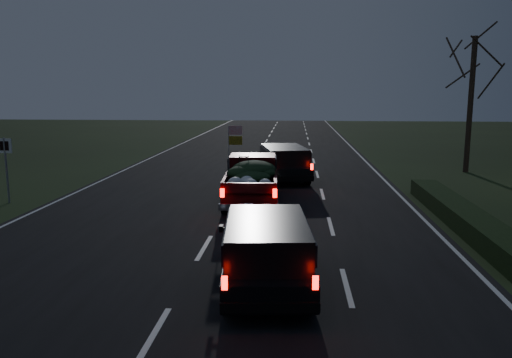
# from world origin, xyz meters

# --- Properties ---
(ground) EXTENTS (120.00, 120.00, 0.00)m
(ground) POSITION_xyz_m (0.00, 0.00, 0.00)
(ground) COLOR black
(ground) RESTS_ON ground
(road_asphalt) EXTENTS (14.00, 120.00, 0.02)m
(road_asphalt) POSITION_xyz_m (0.00, 0.00, 0.01)
(road_asphalt) COLOR black
(road_asphalt) RESTS_ON ground
(hedge_row) EXTENTS (1.00, 10.00, 0.60)m
(hedge_row) POSITION_xyz_m (7.80, 3.00, 0.30)
(hedge_row) COLOR black
(hedge_row) RESTS_ON ground
(route_sign) EXTENTS (0.55, 0.08, 2.50)m
(route_sign) POSITION_xyz_m (-8.50, 5.00, 1.66)
(route_sign) COLOR gray
(route_sign) RESTS_ON ground
(bare_tree_far) EXTENTS (3.60, 3.60, 7.00)m
(bare_tree_far) POSITION_xyz_m (11.50, 14.00, 5.23)
(bare_tree_far) COLOR black
(bare_tree_far) RESTS_ON ground
(pickup_truck) EXTENTS (2.15, 5.11, 2.63)m
(pickup_truck) POSITION_xyz_m (0.81, 5.73, 0.99)
(pickup_truck) COLOR #36070A
(pickup_truck) RESTS_ON ground
(lead_suv) EXTENTS (2.79, 4.91, 1.33)m
(lead_suv) POSITION_xyz_m (1.92, 10.74, 1.01)
(lead_suv) COLOR black
(lead_suv) RESTS_ON ground
(rear_suv) EXTENTS (2.24, 4.42, 1.23)m
(rear_suv) POSITION_xyz_m (1.85, -2.59, 0.93)
(rear_suv) COLOR black
(rear_suv) RESTS_ON ground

